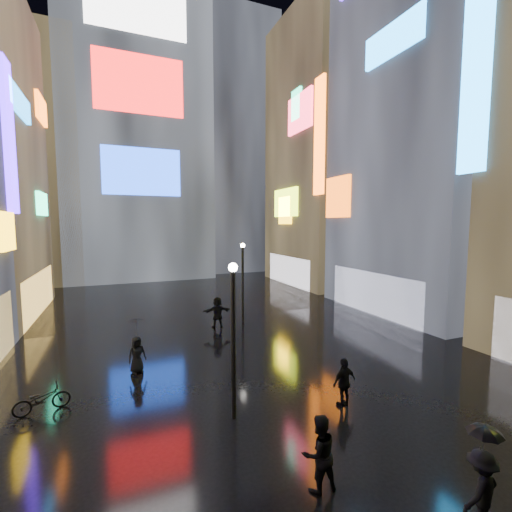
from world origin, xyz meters
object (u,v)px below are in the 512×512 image
lamp_far (243,278)px  pedestrian_3 (344,382)px  bicycle (42,399)px  lamp_near (233,332)px

lamp_far → pedestrian_3: bearing=-91.2°
lamp_far → bicycle: 12.83m
lamp_near → pedestrian_3: bearing=-11.0°
lamp_far → lamp_near: bearing=-111.6°
bicycle → lamp_near: bearing=-128.3°
lamp_near → bicycle: size_ratio=3.01×
lamp_far → bicycle: size_ratio=3.01×
lamp_near → bicycle: 7.05m
lamp_far → pedestrian_3: 11.30m
lamp_near → pedestrian_3: 4.45m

